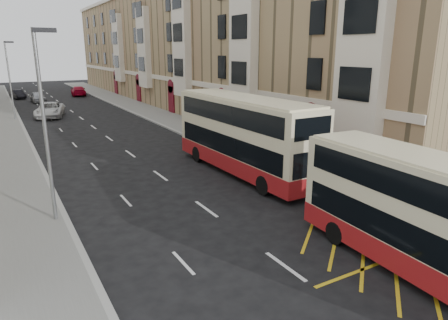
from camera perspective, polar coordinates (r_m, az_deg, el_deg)
pavement_right at (r=39.82m, az=-5.59°, el=4.96°), size 4.00×120.00×0.15m
pavement_left at (r=36.45m, az=-28.37°, el=2.17°), size 3.00×120.00×0.15m
kerb_right at (r=39.06m, az=-8.27°, el=4.66°), size 0.25×120.00×0.15m
kerb_left at (r=36.50m, az=-26.03°, el=2.48°), size 0.25×120.00×0.15m
road_markings at (r=51.87m, az=-20.76°, el=6.41°), size 10.00×110.00×0.01m
terrace_right at (r=56.01m, az=-5.90°, el=15.64°), size 10.75×79.00×15.25m
guard_railing at (r=19.43m, az=20.22°, el=-4.90°), size 0.06×6.56×1.01m
street_lamp_near at (r=18.00m, az=-24.21°, el=5.59°), size 0.93×0.18×8.00m
street_lamp_far at (r=47.82m, az=-28.28°, el=10.49°), size 0.93×0.18×8.00m
double_decker_front at (r=14.47m, az=27.88°, el=-7.70°), size 2.93×10.25×4.04m
double_decker_rear at (r=23.90m, az=2.82°, el=3.56°), size 2.91×11.73×4.66m
white_van at (r=48.88m, az=-23.64°, el=6.57°), size 4.07×6.35×1.63m
car_silver at (r=63.75m, az=-25.06°, el=8.15°), size 1.96×4.44×1.49m
car_dark at (r=69.78m, az=-27.39°, el=8.33°), size 2.27×4.27×1.34m
car_red at (r=70.46m, az=-20.09°, el=9.25°), size 2.77×5.53×1.54m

